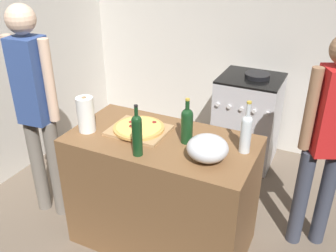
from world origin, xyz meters
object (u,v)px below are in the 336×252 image
object	(u,v)px
paper_towel_roll	(86,114)
wine_bottle_clear	(187,124)
person_in_red	(327,137)
mixing_bowl	(208,148)
wine_bottle_green	(137,133)
person_in_stripes	(35,103)
stove	(247,119)
wine_bottle_amber	(246,131)
pizza	(139,128)

from	to	relation	value
paper_towel_roll	wine_bottle_clear	distance (m)	0.71
person_in_red	mixing_bowl	bearing A→B (deg)	-137.31
wine_bottle_green	person_in_stripes	bearing A→B (deg)	170.98
wine_bottle_green	wine_bottle_clear	bearing A→B (deg)	52.76
stove	person_in_stripes	size ratio (longest dim) A/B	0.55
person_in_stripes	person_in_red	distance (m)	2.10
wine_bottle_green	person_in_stripes	distance (m)	0.98
wine_bottle_amber	stove	bearing A→B (deg)	102.43
stove	wine_bottle_clear	bearing A→B (deg)	-93.17
paper_towel_roll	wine_bottle_green	distance (m)	0.50
paper_towel_roll	wine_bottle_clear	world-z (taller)	wine_bottle_clear
wine_bottle_amber	stove	world-z (taller)	wine_bottle_amber
wine_bottle_amber	pizza	bearing A→B (deg)	-175.57
person_in_stripes	person_in_red	bearing A→B (deg)	15.71
pizza	wine_bottle_amber	xyz separation A→B (m)	(0.74, 0.06, 0.11)
person_in_red	wine_bottle_green	bearing A→B (deg)	-145.48
wine_bottle_clear	stove	distance (m)	1.52
wine_bottle_amber	wine_bottle_green	bearing A→B (deg)	-151.07
paper_towel_roll	person_in_red	distance (m)	1.64
wine_bottle_amber	mixing_bowl	bearing A→B (deg)	-132.93
wine_bottle_amber	person_in_stripes	xyz separation A→B (m)	(-1.56, -0.17, -0.04)
pizza	paper_towel_roll	world-z (taller)	paper_towel_roll
pizza	person_in_stripes	world-z (taller)	person_in_stripes
pizza	wine_bottle_clear	bearing A→B (deg)	1.56
pizza	wine_bottle_amber	bearing A→B (deg)	4.43
mixing_bowl	paper_towel_roll	size ratio (longest dim) A/B	1.01
mixing_bowl	pizza	bearing A→B (deg)	166.32
mixing_bowl	wine_bottle_green	xyz separation A→B (m)	(-0.41, -0.13, 0.07)
wine_bottle_amber	person_in_red	xyz separation A→B (m)	(0.46, 0.39, -0.12)
wine_bottle_amber	person_in_red	bearing A→B (deg)	40.78
pizza	wine_bottle_clear	distance (m)	0.37
wine_bottle_clear	wine_bottle_green	world-z (taller)	wine_bottle_green
wine_bottle_clear	wine_bottle_green	bearing A→B (deg)	-127.24
pizza	paper_towel_roll	bearing A→B (deg)	-156.62
pizza	person_in_red	size ratio (longest dim) A/B	0.22
paper_towel_roll	person_in_red	world-z (taller)	person_in_red
pizza	person_in_stripes	bearing A→B (deg)	-171.99
wine_bottle_green	paper_towel_roll	bearing A→B (deg)	165.43
stove	person_in_red	size ratio (longest dim) A/B	0.59
person_in_stripes	person_in_red	xyz separation A→B (m)	(2.02, 0.57, -0.09)
paper_towel_roll	wine_bottle_green	world-z (taller)	wine_bottle_green
mixing_bowl	wine_bottle_amber	size ratio (longest dim) A/B	0.74
mixing_bowl	person_in_red	distance (m)	0.87
stove	person_in_stripes	xyz separation A→B (m)	(-1.26, -1.53, 0.55)
mixing_bowl	wine_bottle_clear	size ratio (longest dim) A/B	0.82
wine_bottle_amber	person_in_stripes	world-z (taller)	person_in_stripes
paper_towel_roll	mixing_bowl	bearing A→B (deg)	0.55
wine_bottle_clear	wine_bottle_amber	world-z (taller)	wine_bottle_amber
pizza	wine_bottle_clear	world-z (taller)	wine_bottle_clear
person_in_red	stove	bearing A→B (deg)	128.03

